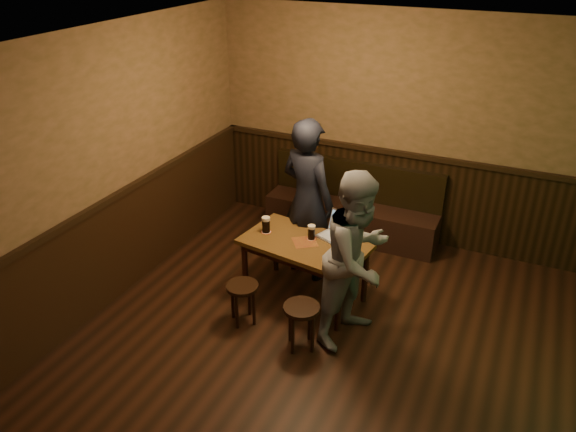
% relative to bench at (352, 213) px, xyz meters
% --- Properties ---
extents(room, '(5.04, 6.04, 2.84)m').
position_rel_bench_xyz_m(room, '(0.62, -2.53, 0.89)').
color(room, black).
rests_on(room, ground).
extents(bench, '(2.20, 0.50, 0.95)m').
position_rel_bench_xyz_m(bench, '(0.00, 0.00, 0.00)').
color(bench, black).
rests_on(bench, ground).
extents(pub_table, '(1.38, 0.91, 0.69)m').
position_rel_bench_xyz_m(pub_table, '(0.00, -1.55, 0.28)').
color(pub_table, '#583519').
rests_on(pub_table, ground).
extents(stool_left, '(0.33, 0.33, 0.44)m').
position_rel_bench_xyz_m(stool_left, '(-0.40, -2.18, 0.04)').
color(stool_left, black).
rests_on(stool_left, ground).
extents(stool_right, '(0.41, 0.41, 0.46)m').
position_rel_bench_xyz_m(stool_right, '(0.29, -2.29, 0.06)').
color(stool_right, black).
rests_on(stool_right, ground).
extents(pint_left, '(0.12, 0.12, 0.18)m').
position_rel_bench_xyz_m(pint_left, '(-0.46, -1.52, 0.46)').
color(pint_left, '#B63316').
rests_on(pint_left, pub_table).
extents(pint_mid, '(0.10, 0.10, 0.16)m').
position_rel_bench_xyz_m(pint_mid, '(0.03, -1.46, 0.46)').
color(pint_mid, '#B63316').
rests_on(pint_mid, pub_table).
extents(pint_right, '(0.11, 0.11, 0.17)m').
position_rel_bench_xyz_m(pint_right, '(0.41, -1.70, 0.46)').
color(pint_right, '#B63316').
rests_on(pint_right, pub_table).
extents(laptop, '(0.43, 0.40, 0.25)m').
position_rel_bench_xyz_m(laptop, '(0.27, -1.31, 0.44)').
color(laptop, silver).
rests_on(laptop, pub_table).
extents(menu, '(0.27, 0.25, 0.00)m').
position_rel_bench_xyz_m(menu, '(0.42, -1.73, 0.38)').
color(menu, silver).
rests_on(menu, pub_table).
extents(person_suit, '(0.78, 0.63, 1.85)m').
position_rel_bench_xyz_m(person_suit, '(-0.18, -1.07, 0.61)').
color(person_suit, black).
rests_on(person_suit, ground).
extents(person_grey, '(0.87, 0.99, 1.72)m').
position_rel_bench_xyz_m(person_grey, '(0.68, -1.89, 0.55)').
color(person_grey, gray).
rests_on(person_grey, ground).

